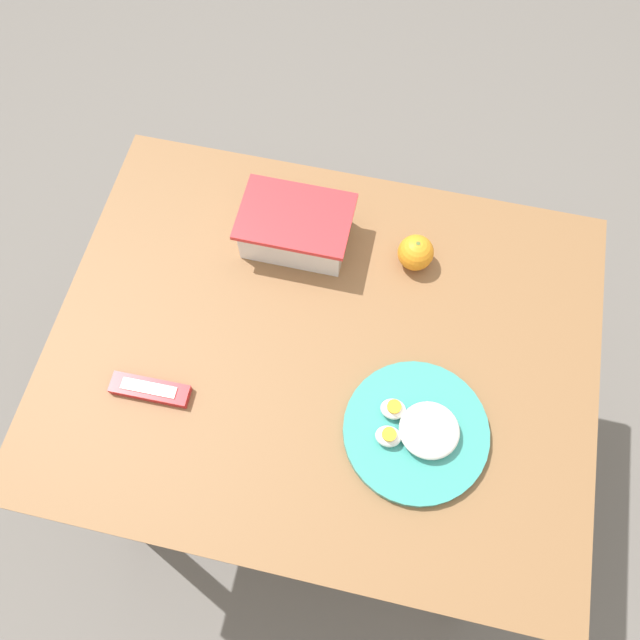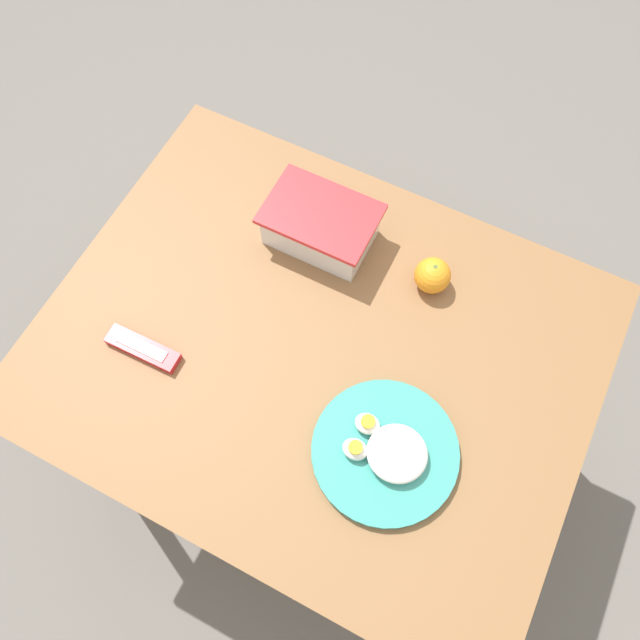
% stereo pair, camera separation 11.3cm
% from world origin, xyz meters
% --- Properties ---
extents(ground_plane, '(10.00, 10.00, 0.00)m').
position_xyz_m(ground_plane, '(0.00, 0.00, 0.00)').
color(ground_plane, '#66605B').
extents(table, '(1.00, 0.79, 0.72)m').
position_xyz_m(table, '(0.00, 0.00, 0.63)').
color(table, brown).
rests_on(table, ground_plane).
extents(food_container, '(0.21, 0.14, 0.09)m').
position_xyz_m(food_container, '(-0.10, 0.21, 0.76)').
color(food_container, white).
rests_on(food_container, table).
extents(orange_fruit, '(0.07, 0.07, 0.07)m').
position_xyz_m(orange_fruit, '(0.13, 0.21, 0.75)').
color(orange_fruit, orange).
rests_on(orange_fruit, table).
extents(rice_plate, '(0.25, 0.25, 0.05)m').
position_xyz_m(rice_plate, '(0.19, -0.12, 0.73)').
color(rice_plate, teal).
rests_on(rice_plate, table).
extents(candy_bar, '(0.14, 0.04, 0.02)m').
position_xyz_m(candy_bar, '(-0.28, -0.15, 0.73)').
color(candy_bar, red).
rests_on(candy_bar, table).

